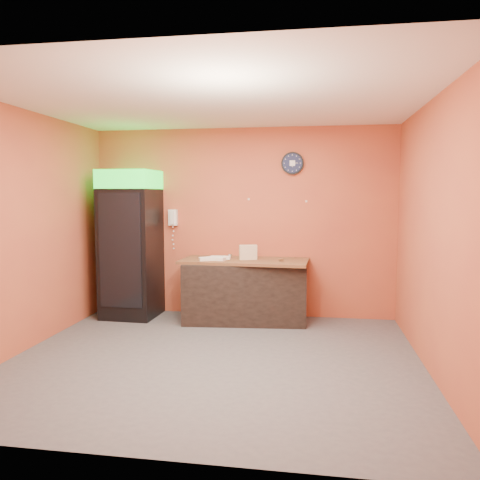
# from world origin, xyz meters

# --- Properties ---
(floor) EXTENTS (4.50, 4.50, 0.00)m
(floor) POSITION_xyz_m (0.00, 0.00, 0.00)
(floor) COLOR #47474C
(floor) RESTS_ON ground
(back_wall) EXTENTS (4.50, 0.02, 2.80)m
(back_wall) POSITION_xyz_m (0.00, 2.00, 1.40)
(back_wall) COLOR #BE5B35
(back_wall) RESTS_ON floor
(left_wall) EXTENTS (0.02, 4.00, 2.80)m
(left_wall) POSITION_xyz_m (-2.25, 0.00, 1.40)
(left_wall) COLOR #BE5B35
(left_wall) RESTS_ON floor
(right_wall) EXTENTS (0.02, 4.00, 2.80)m
(right_wall) POSITION_xyz_m (2.25, 0.00, 1.40)
(right_wall) COLOR #BE5B35
(right_wall) RESTS_ON floor
(ceiling) EXTENTS (4.50, 4.00, 0.02)m
(ceiling) POSITION_xyz_m (0.00, 0.00, 2.80)
(ceiling) COLOR white
(ceiling) RESTS_ON back_wall
(beverage_cooler) EXTENTS (0.78, 0.80, 2.17)m
(beverage_cooler) POSITION_xyz_m (-1.61, 1.60, 1.06)
(beverage_cooler) COLOR black
(beverage_cooler) RESTS_ON floor
(prep_counter) EXTENTS (1.77, 0.91, 0.86)m
(prep_counter) POSITION_xyz_m (0.09, 1.62, 0.43)
(prep_counter) COLOR black
(prep_counter) RESTS_ON floor
(wall_clock) EXTENTS (0.33, 0.06, 0.33)m
(wall_clock) POSITION_xyz_m (0.74, 1.97, 2.27)
(wall_clock) COLOR black
(wall_clock) RESTS_ON back_wall
(wall_phone) EXTENTS (0.13, 0.11, 0.24)m
(wall_phone) POSITION_xyz_m (-1.06, 1.95, 1.47)
(wall_phone) COLOR white
(wall_phone) RESTS_ON back_wall
(butcher_paper) EXTENTS (1.83, 0.89, 0.04)m
(butcher_paper) POSITION_xyz_m (0.09, 1.62, 0.88)
(butcher_paper) COLOR brown
(butcher_paper) RESTS_ON prep_counter
(sub_roll_stack) EXTENTS (0.26, 0.16, 0.21)m
(sub_roll_stack) POSITION_xyz_m (0.15, 1.61, 1.00)
(sub_roll_stack) COLOR beige
(sub_roll_stack) RESTS_ON butcher_paper
(wrapped_sandwich_left) EXTENTS (0.33, 0.24, 0.04)m
(wrapped_sandwich_left) POSITION_xyz_m (-0.37, 1.46, 0.92)
(wrapped_sandwich_left) COLOR white
(wrapped_sandwich_left) RESTS_ON butcher_paper
(wrapped_sandwich_mid) EXTENTS (0.31, 0.18, 0.04)m
(wrapped_sandwich_mid) POSITION_xyz_m (-0.31, 1.48, 0.92)
(wrapped_sandwich_mid) COLOR white
(wrapped_sandwich_mid) RESTS_ON butcher_paper
(wrapped_sandwich_right) EXTENTS (0.29, 0.12, 0.04)m
(wrapped_sandwich_right) POSITION_xyz_m (-0.26, 1.62, 0.92)
(wrapped_sandwich_right) COLOR white
(wrapped_sandwich_right) RESTS_ON butcher_paper
(kitchen_tool) EXTENTS (0.06, 0.06, 0.06)m
(kitchen_tool) POSITION_xyz_m (-0.13, 1.72, 0.93)
(kitchen_tool) COLOR silver
(kitchen_tool) RESTS_ON butcher_paper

